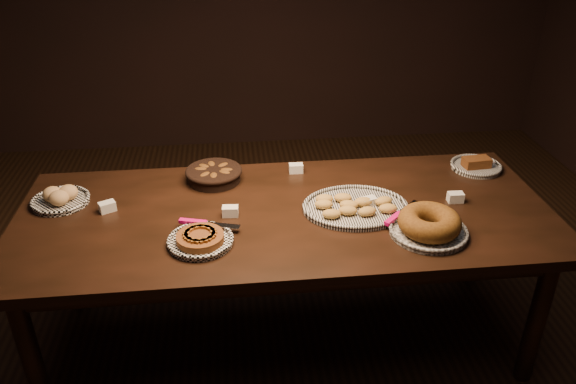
{
  "coord_description": "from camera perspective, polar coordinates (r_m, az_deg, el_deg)",
  "views": [
    {
      "loc": [
        -0.23,
        -2.15,
        2.04
      ],
      "look_at": [
        0.02,
        0.05,
        0.82
      ],
      "focal_mm": 35.0,
      "sensor_mm": 36.0,
      "label": 1
    }
  ],
  "objects": [
    {
      "name": "loaf_plate",
      "position": [
        3.05,
        18.56,
        2.59
      ],
      "size": [
        0.26,
        0.26,
        0.06
      ],
      "rotation": [
        0.0,
        0.0,
        0.09
      ],
      "color": "black",
      "rests_on": "buffet_table"
    },
    {
      "name": "buffet_table",
      "position": [
        2.56,
        -0.24,
        -3.38
      ],
      "size": [
        2.4,
        1.0,
        0.75
      ],
      "color": "black",
      "rests_on": "ground"
    },
    {
      "name": "apple_tart_plate",
      "position": [
        2.32,
        -8.89,
        -4.74
      ],
      "size": [
        0.3,
        0.29,
        0.05
      ],
      "rotation": [
        0.0,
        0.0,
        -0.43
      ],
      "color": "white",
      "rests_on": "buffet_table"
    },
    {
      "name": "ground",
      "position": [
        2.97,
        -0.22,
        -14.47
      ],
      "size": [
        5.0,
        5.0,
        0.0
      ],
      "primitive_type": "plane",
      "color": "black",
      "rests_on": "ground"
    },
    {
      "name": "croissant_basket",
      "position": [
        2.78,
        -7.54,
        1.89
      ],
      "size": [
        0.33,
        0.33,
        0.07
      ],
      "rotation": [
        0.0,
        0.0,
        0.36
      ],
      "color": "black",
      "rests_on": "buffet_table"
    },
    {
      "name": "madeleine_platter",
      "position": [
        2.54,
        6.76,
        -1.47
      ],
      "size": [
        0.47,
        0.38,
        0.05
      ],
      "rotation": [
        0.0,
        0.0,
        0.3
      ],
      "color": "black",
      "rests_on": "buffet_table"
    },
    {
      "name": "bundt_cake_plate",
      "position": [
        2.41,
        14.11,
        -3.26
      ],
      "size": [
        0.34,
        0.4,
        0.1
      ],
      "rotation": [
        0.0,
        0.0,
        -0.06
      ],
      "color": "black",
      "rests_on": "buffet_table"
    },
    {
      "name": "bread_roll_plate",
      "position": [
        2.77,
        -22.13,
        -0.56
      ],
      "size": [
        0.26,
        0.26,
        0.08
      ],
      "rotation": [
        0.0,
        0.0,
        0.15
      ],
      "color": "white",
      "rests_on": "buffet_table"
    },
    {
      "name": "tent_cards",
      "position": [
        2.59,
        0.5,
        -0.44
      ],
      "size": [
        1.66,
        0.44,
        0.04
      ],
      "color": "white",
      "rests_on": "buffet_table"
    }
  ]
}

